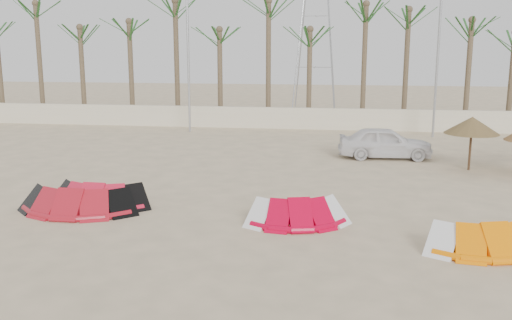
% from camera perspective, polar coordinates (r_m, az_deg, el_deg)
% --- Properties ---
extents(ground, '(120.00, 120.00, 0.00)m').
position_cam_1_polar(ground, '(13.95, -3.59, -10.21)').
color(ground, '#D1B890').
rests_on(ground, ground).
extents(boundary_wall, '(60.00, 0.30, 1.30)m').
position_cam_1_polar(boundary_wall, '(35.06, 3.75, 4.19)').
color(boundary_wall, beige).
rests_on(boundary_wall, ground).
extents(palm_line, '(52.00, 4.00, 7.70)m').
position_cam_1_polar(palm_line, '(36.24, 5.15, 13.59)').
color(palm_line, brown).
rests_on(palm_line, ground).
extents(lamp_b, '(1.25, 0.14, 11.00)m').
position_cam_1_polar(lamp_b, '(33.80, -6.79, 12.55)').
color(lamp_b, '#A5A8AD').
rests_on(lamp_b, ground).
extents(lamp_c, '(1.25, 0.14, 11.00)m').
position_cam_1_polar(lamp_c, '(33.10, 17.92, 12.10)').
color(lamp_c, '#A5A8AD').
rests_on(lamp_c, ground).
extents(pylon, '(3.00, 3.00, 14.00)m').
position_cam_1_polar(pylon, '(41.03, 5.80, 4.32)').
color(pylon, '#A5A8AD').
rests_on(pylon, ground).
extents(kite_red_left, '(3.68, 1.56, 0.90)m').
position_cam_1_polar(kite_red_left, '(18.79, -17.11, -3.57)').
color(kite_red_left, '#A71321').
rests_on(kite_red_left, ground).
extents(kite_red_mid, '(3.32, 1.59, 0.90)m').
position_cam_1_polar(kite_red_mid, '(19.21, -15.20, -3.14)').
color(kite_red_mid, red).
rests_on(kite_red_mid, ground).
extents(kite_red_right, '(3.22, 2.11, 0.90)m').
position_cam_1_polar(kite_red_right, '(16.81, 4.30, -4.88)').
color(kite_red_right, '#C10023').
rests_on(kite_red_right, ground).
extents(kite_orange, '(3.45, 2.19, 0.90)m').
position_cam_1_polar(kite_orange, '(15.81, 22.06, -6.80)').
color(kite_orange, '#FF7900').
rests_on(kite_orange, ground).
extents(parasol_left, '(2.23, 2.23, 2.23)m').
position_cam_1_polar(parasol_left, '(24.97, 20.78, 3.26)').
color(parasol_left, '#4C331E').
rests_on(parasol_left, ground).
extents(car, '(4.30, 1.90, 1.44)m').
position_cam_1_polar(car, '(26.67, 12.78, 1.71)').
color(car, silver).
rests_on(car, ground).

